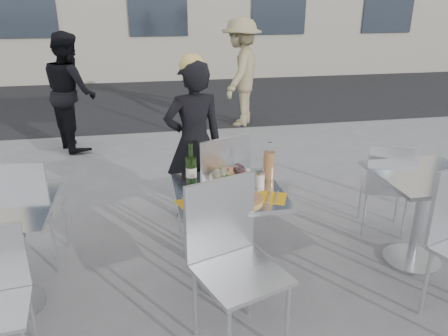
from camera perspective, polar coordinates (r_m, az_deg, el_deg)
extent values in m
plane|color=slate|center=(3.35, 0.50, -14.63)|extent=(80.00, 80.00, 0.00)
cube|color=black|center=(9.38, -7.44, 9.08)|extent=(24.00, 5.00, 0.00)
cylinder|color=#B7BABF|center=(3.34, 0.50, -14.46)|extent=(0.44, 0.44, 0.02)
cylinder|color=#B7BABF|center=(3.14, 0.52, -9.16)|extent=(0.07, 0.07, 0.72)
cube|color=silver|center=(2.98, 0.55, -3.10)|extent=(0.72, 0.72, 0.03)
cylinder|color=#B7BABF|center=(3.43, -25.94, -15.84)|extent=(0.44, 0.44, 0.02)
cylinder|color=#B7BABF|center=(3.24, -26.96, -10.73)|extent=(0.07, 0.07, 0.72)
cylinder|color=#B7BABF|center=(3.88, 23.23, -10.87)|extent=(0.44, 0.44, 0.02)
cylinder|color=#B7BABF|center=(3.71, 24.03, -6.15)|extent=(0.07, 0.07, 0.72)
cube|color=silver|center=(3.57, 24.90, -0.93)|extent=(0.72, 0.72, 0.03)
cylinder|color=silver|center=(3.96, -0.92, -4.48)|extent=(0.03, 0.03, 0.48)
cylinder|color=silver|center=(3.78, -5.82, -5.92)|extent=(0.03, 0.03, 0.48)
cylinder|color=silver|center=(3.68, 2.48, -6.63)|extent=(0.03, 0.03, 0.48)
cylinder|color=silver|center=(3.48, -2.65, -8.34)|extent=(0.03, 0.03, 0.48)
cube|color=silver|center=(3.61, -1.77, -2.73)|extent=(0.60, 0.60, 0.03)
cube|color=silver|center=(3.34, 0.30, 0.02)|extent=(0.42, 0.21, 0.48)
cylinder|color=silver|center=(2.67, 8.28, -18.98)|extent=(0.03, 0.03, 0.49)
cylinder|color=silver|center=(2.76, -3.76, -17.26)|extent=(0.03, 0.03, 0.49)
cylinder|color=silver|center=(2.92, 3.35, -14.82)|extent=(0.03, 0.03, 0.49)
cube|color=silver|center=(2.55, 2.21, -13.75)|extent=(0.59, 0.59, 0.03)
cube|color=silver|center=(2.58, -0.47, -6.47)|extent=(0.44, 0.18, 0.49)
cylinder|color=silver|center=(3.86, -19.98, -6.91)|extent=(0.02, 0.02, 0.44)
cylinder|color=silver|center=(3.97, -24.98, -6.91)|extent=(0.02, 0.02, 0.44)
cylinder|color=silver|center=(3.56, -21.28, -9.59)|extent=(0.02, 0.02, 0.44)
cylinder|color=silver|center=(3.68, -26.68, -9.49)|extent=(0.02, 0.02, 0.44)
cube|color=silver|center=(3.66, -23.76, -5.00)|extent=(0.45, 0.45, 0.02)
cube|color=silver|center=(3.39, -25.35, -2.94)|extent=(0.42, 0.06, 0.44)
cylinder|color=silver|center=(2.94, -23.65, -17.64)|extent=(0.02, 0.02, 0.41)
cylinder|color=silver|center=(4.36, 21.69, -4.08)|extent=(0.02, 0.02, 0.41)
cylinder|color=silver|center=(4.30, 17.38, -3.84)|extent=(0.02, 0.02, 0.41)
cylinder|color=silver|center=(4.07, 22.48, -6.05)|extent=(0.02, 0.02, 0.41)
cylinder|color=silver|center=(4.01, 17.85, -5.83)|extent=(0.02, 0.02, 0.41)
cube|color=silver|center=(4.09, 20.22, -2.21)|extent=(0.50, 0.50, 0.02)
cube|color=silver|center=(3.84, 21.06, -0.32)|extent=(0.37, 0.16, 0.41)
cylinder|color=silver|center=(3.19, 24.84, -13.50)|extent=(0.03, 0.03, 0.49)
imported|color=black|center=(3.97, -3.96, 3.34)|extent=(0.60, 0.45, 1.48)
imported|color=black|center=(6.31, -19.43, 9.39)|extent=(0.86, 0.95, 1.58)
imported|color=#92855E|center=(7.13, 2.23, 12.36)|extent=(1.08, 1.27, 1.71)
cylinder|color=tan|center=(2.82, 1.88, -4.02)|extent=(0.32, 0.32, 0.02)
cylinder|color=#CFC486|center=(2.81, 1.89, -3.84)|extent=(0.29, 0.29, 0.00)
cylinder|color=white|center=(3.17, 0.84, -1.09)|extent=(0.31, 0.31, 0.01)
cylinder|color=tan|center=(3.17, 0.85, -0.84)|extent=(0.27, 0.27, 0.02)
cylinder|color=#CFC486|center=(3.16, 0.85, -0.67)|extent=(0.23, 0.23, 0.00)
cylinder|color=white|center=(3.00, 0.94, -2.48)|extent=(0.22, 0.22, 0.01)
ellipsoid|color=#236218|center=(2.98, 0.94, -1.79)|extent=(0.15, 0.15, 0.08)
sphere|color=#B21914|center=(3.00, 1.61, -1.41)|extent=(0.03, 0.03, 0.03)
cylinder|color=#2D551F|center=(3.03, -4.30, -0.33)|extent=(0.07, 0.07, 0.20)
cone|color=#2D551F|center=(2.99, -4.35, 1.45)|extent=(0.07, 0.07, 0.03)
cylinder|color=#2D551F|center=(2.98, -4.38, 2.26)|extent=(0.03, 0.03, 0.10)
cylinder|color=silver|center=(3.03, -4.30, -0.51)|extent=(0.08, 0.08, 0.07)
cylinder|color=#E8A763|center=(3.08, 5.89, 0.17)|extent=(0.08, 0.08, 0.22)
cylinder|color=white|center=(3.03, 5.98, 2.64)|extent=(0.03, 0.03, 0.08)
cylinder|color=white|center=(3.02, 4.70, -1.58)|extent=(0.06, 0.06, 0.09)
cylinder|color=silver|center=(3.00, 4.73, -0.64)|extent=(0.06, 0.06, 0.02)
cylinder|color=white|center=(2.98, -0.93, -2.73)|extent=(0.06, 0.06, 0.00)
cylinder|color=white|center=(2.96, -0.94, -1.97)|extent=(0.01, 0.01, 0.09)
ellipsoid|color=white|center=(2.93, -0.94, -0.71)|extent=(0.07, 0.07, 0.08)
ellipsoid|color=#F6F3AD|center=(2.94, -0.94, -0.89)|extent=(0.05, 0.05, 0.05)
cylinder|color=white|center=(3.01, -0.22, -2.43)|extent=(0.06, 0.06, 0.00)
cylinder|color=white|center=(2.99, -0.22, -1.68)|extent=(0.01, 0.01, 0.09)
ellipsoid|color=white|center=(2.97, -0.22, -0.44)|extent=(0.07, 0.07, 0.08)
ellipsoid|color=#F6F3AD|center=(2.97, -0.22, -0.62)|extent=(0.05, 0.05, 0.05)
cylinder|color=white|center=(3.02, 2.18, -2.39)|extent=(0.06, 0.06, 0.00)
cylinder|color=white|center=(3.00, 2.19, -1.63)|extent=(0.01, 0.01, 0.09)
ellipsoid|color=white|center=(2.98, 2.21, -0.39)|extent=(0.07, 0.07, 0.08)
ellipsoid|color=#40090A|center=(2.98, 2.20, -0.57)|extent=(0.05, 0.05, 0.05)
cylinder|color=white|center=(3.05, 1.81, -2.11)|extent=(0.06, 0.06, 0.00)
cylinder|color=white|center=(3.03, 1.81, -1.37)|extent=(0.01, 0.01, 0.09)
ellipsoid|color=white|center=(3.01, 1.83, -0.14)|extent=(0.07, 0.07, 0.08)
ellipsoid|color=#40090A|center=(3.01, 1.83, -0.31)|extent=(0.05, 0.05, 0.05)
cube|color=yellow|center=(2.78, -4.10, -4.62)|extent=(0.23, 0.23, 0.00)
cube|color=#B7BABF|center=(2.78, -4.51, -4.57)|extent=(0.08, 0.19, 0.00)
cube|color=#B7BABF|center=(2.78, -3.48, -4.50)|extent=(0.07, 0.17, 0.00)
cube|color=yellow|center=(2.87, 6.29, -3.85)|extent=(0.24, 0.24, 0.00)
cube|color=#B7BABF|center=(2.86, 5.90, -3.81)|extent=(0.09, 0.19, 0.00)
cube|color=#B7BABF|center=(2.87, 6.86, -3.72)|extent=(0.08, 0.17, 0.00)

